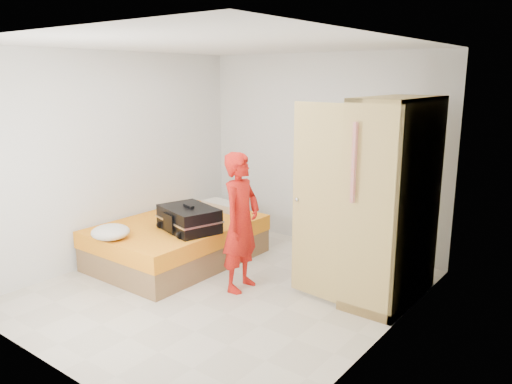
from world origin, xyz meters
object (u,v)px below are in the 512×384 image
Objects in this scene: person at (241,222)px; suitcase at (189,219)px; round_cushion at (110,232)px; wardrobe at (387,206)px; bed at (178,242)px.

suitcase is (-0.83, 0.04, -0.12)m from person.
person reaches higher than suitcase.
wardrobe is at bearing 29.07° from round_cushion.
person is 1.50m from round_cushion.
wardrobe is 1.54m from person.
suitcase is at bearing -20.75° from bed.
wardrobe is 3.04m from round_cushion.
bed is at bearing 81.67° from round_cushion.
suitcase is 0.91m from round_cushion.
wardrobe reaches higher than person.
suitcase is (-2.16, -0.69, -0.36)m from wardrobe.
bed is 1.29m from person.
wardrobe reaches higher than round_cushion.
round_cushion is (-0.13, -0.90, 0.33)m from bed.
round_cushion is at bearing -105.12° from suitcase.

